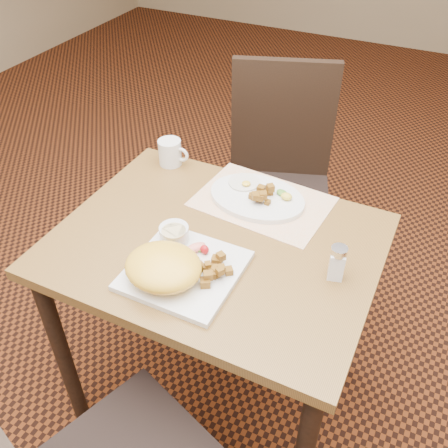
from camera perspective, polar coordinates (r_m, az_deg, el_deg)
ground at (r=1.99m, az=-0.72°, el=-18.42°), size 8.00×8.00×0.00m
table at (r=1.48m, az=-0.91°, el=-5.10°), size 0.90×0.70×0.75m
chair_far at (r=2.09m, az=6.28°, el=5.96°), size 0.54×0.54×0.97m
placemat at (r=1.56m, az=4.40°, el=2.56°), size 0.42×0.31×0.00m
plate_square at (r=1.32m, az=-4.54°, el=-5.32°), size 0.28×0.28×0.02m
plate_oval at (r=1.56m, az=3.79°, el=3.04°), size 0.32×0.24×0.02m
hollandaise_mound at (r=1.27m, az=-6.99°, el=-4.90°), size 0.20×0.18×0.07m
ramekin at (r=1.38m, az=-5.72°, el=-1.09°), size 0.08×0.08×0.04m
garnish_sq at (r=1.35m, az=-2.96°, el=-2.76°), size 0.07×0.07×0.03m
fried_egg at (r=1.60m, az=2.34°, el=4.76°), size 0.10×0.10×0.02m
garnish_ov at (r=1.55m, az=6.95°, el=3.32°), size 0.06×0.05×0.02m
salt_shaker at (r=1.30m, az=12.80°, el=-4.27°), size 0.05×0.05×0.10m
coffee_mug at (r=1.72m, az=-6.12°, el=8.14°), size 0.11×0.08×0.09m
home_fries_sq at (r=1.29m, az=-1.32°, el=-5.15°), size 0.11×0.12×0.04m
home_fries_ov at (r=1.53m, az=4.26°, el=3.39°), size 0.08×0.09×0.04m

